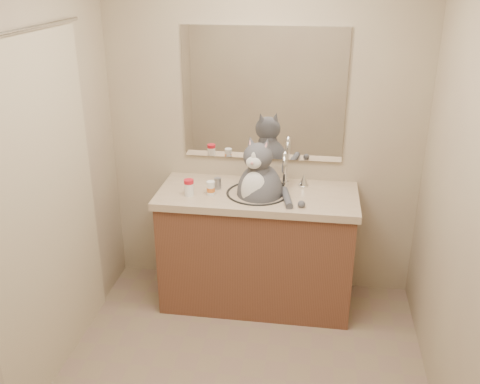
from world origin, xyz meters
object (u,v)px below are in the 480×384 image
at_px(pill_bottle_orange, 211,188).
at_px(grey_canister, 218,183).
at_px(cat, 259,189).
at_px(pill_bottle_redcap, 189,187).

height_order(pill_bottle_orange, grey_canister, pill_bottle_orange).
bearing_deg(cat, grey_canister, -177.69).
bearing_deg(pill_bottle_orange, grey_canister, 77.69).
xyz_separation_m(cat, pill_bottle_orange, (-0.32, -0.05, 0.01)).
bearing_deg(pill_bottle_orange, cat, 9.56).
xyz_separation_m(pill_bottle_orange, grey_canister, (0.02, 0.11, -0.01)).
bearing_deg(grey_canister, pill_bottle_redcap, -138.45).
relative_size(pill_bottle_redcap, pill_bottle_orange, 1.18).
distance_m(cat, grey_canister, 0.30).
distance_m(pill_bottle_redcap, pill_bottle_orange, 0.14).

